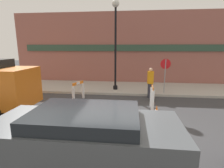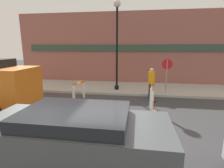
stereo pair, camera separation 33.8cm
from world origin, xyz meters
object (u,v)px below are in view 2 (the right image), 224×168
(stop_sign, at_px, (167,71))
(person_worker, at_px, (151,82))
(parked_car_1, at_px, (76,141))
(streetlamp_post, at_px, (117,34))

(stop_sign, distance_m, person_worker, 1.30)
(parked_car_1, bearing_deg, stop_sign, 68.33)
(streetlamp_post, distance_m, stop_sign, 3.75)
(streetlamp_post, distance_m, parked_car_1, 8.34)
(person_worker, relative_size, parked_car_1, 0.44)
(streetlamp_post, bearing_deg, person_worker, -30.13)
(streetlamp_post, xyz_separation_m, parked_car_1, (0.11, -7.88, -2.74))
(parked_car_1, bearing_deg, person_worker, 73.21)
(stop_sign, bearing_deg, streetlamp_post, -11.38)
(streetlamp_post, height_order, parked_car_1, streetlamp_post)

